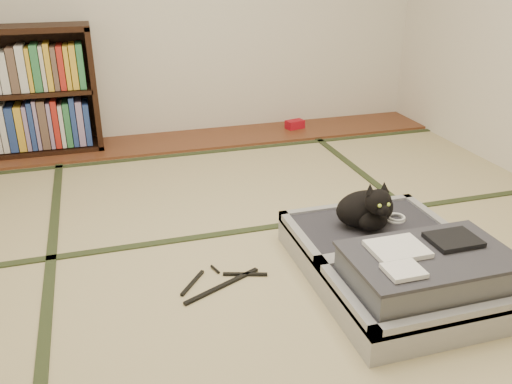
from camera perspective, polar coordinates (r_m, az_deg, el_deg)
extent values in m
plane|color=#C6B384|center=(2.63, 1.17, -8.09)|extent=(4.50, 4.50, 0.00)
cube|color=brown|center=(4.40, -6.88, 5.43)|extent=(4.00, 0.50, 0.02)
cube|color=#A90D1B|center=(4.65, 4.11, 7.12)|extent=(0.17, 0.12, 0.07)
cube|color=#2D381E|center=(2.56, -21.11, -10.93)|extent=(0.05, 4.50, 0.01)
cube|color=#2D381E|center=(3.05, 19.40, -4.68)|extent=(0.05, 4.50, 0.01)
cube|color=#2D381E|center=(2.96, -1.21, -4.09)|extent=(4.00, 0.05, 0.01)
cube|color=#2D381E|center=(4.13, -6.11, 4.10)|extent=(4.00, 0.05, 0.01)
cube|color=black|center=(4.29, -16.68, 10.51)|extent=(0.04, 0.32, 0.90)
cube|color=black|center=(4.46, -24.75, 3.87)|extent=(1.40, 0.32, 0.04)
cube|color=gray|center=(4.38, -25.27, 6.48)|extent=(1.26, 0.22, 0.38)
cube|color=#A1A1A6|center=(2.43, 17.24, -10.50)|extent=(0.77, 0.51, 0.13)
cube|color=#323139|center=(2.41, 17.34, -9.81)|extent=(0.69, 0.43, 0.10)
cube|color=#A1A1A6|center=(2.24, 20.77, -12.09)|extent=(0.77, 0.04, 0.05)
cube|color=#A1A1A6|center=(2.56, 14.59, -6.41)|extent=(0.77, 0.04, 0.05)
cube|color=#A1A1A6|center=(2.23, 9.48, -10.87)|extent=(0.04, 0.51, 0.05)
cube|color=#A1A1A6|center=(2.60, 24.21, -7.40)|extent=(0.04, 0.51, 0.05)
cube|color=#A1A1A6|center=(2.80, 11.59, -4.99)|extent=(0.77, 0.51, 0.13)
cube|color=#323139|center=(2.78, 11.65, -4.37)|extent=(0.69, 0.43, 0.10)
cube|color=#A1A1A6|center=(2.59, 14.13, -5.98)|extent=(0.77, 0.04, 0.05)
cube|color=#A1A1A6|center=(2.95, 9.61, -1.68)|extent=(0.77, 0.04, 0.05)
cube|color=#A1A1A6|center=(2.62, 4.65, -4.83)|extent=(0.04, 0.51, 0.05)
cube|color=#A1A1A6|center=(2.94, 17.99, -2.63)|extent=(0.04, 0.51, 0.05)
cylinder|color=black|center=(2.57, 14.37, -6.10)|extent=(0.69, 0.02, 0.02)
cube|color=gray|center=(2.36, 17.62, -7.93)|extent=(0.66, 0.40, 0.13)
cube|color=#3A3A42|center=(2.32, 17.85, -6.32)|extent=(0.68, 0.42, 0.02)
cube|color=white|center=(2.29, 14.65, -5.80)|extent=(0.23, 0.18, 0.02)
cube|color=black|center=(2.43, 20.07, -4.73)|extent=(0.20, 0.16, 0.02)
cube|color=white|center=(2.15, 15.30, -7.99)|extent=(0.14, 0.12, 0.02)
cube|color=white|center=(2.16, 15.70, -15.02)|extent=(0.06, 0.01, 0.04)
cube|color=white|center=(2.22, 18.44, -14.49)|extent=(0.05, 0.01, 0.04)
cube|color=#197F33|center=(2.36, 24.42, -12.03)|extent=(0.04, 0.01, 0.03)
ellipsoid|color=black|center=(2.72, 11.39, -1.76)|extent=(0.30, 0.19, 0.18)
ellipsoid|color=black|center=(2.66, 12.21, -2.94)|extent=(0.15, 0.11, 0.11)
ellipsoid|color=black|center=(2.59, 12.74, -1.00)|extent=(0.13, 0.12, 0.12)
sphere|color=black|center=(2.56, 13.24, -1.88)|extent=(0.06, 0.06, 0.06)
cone|color=black|center=(2.56, 11.93, 0.32)|extent=(0.05, 0.05, 0.06)
cone|color=black|center=(2.60, 13.36, 0.51)|extent=(0.05, 0.05, 0.06)
sphere|color=#A5BF33|center=(2.53, 12.89, -1.42)|extent=(0.02, 0.02, 0.02)
sphere|color=#A5BF33|center=(2.55, 13.78, -1.28)|extent=(0.02, 0.02, 0.02)
cylinder|color=black|center=(2.87, 12.26, -1.93)|extent=(0.18, 0.11, 0.03)
torus|color=white|center=(2.85, 14.40, -2.76)|extent=(0.11, 0.11, 0.01)
torus|color=white|center=(2.84, 14.56, -2.57)|extent=(0.09, 0.09, 0.01)
cube|color=black|center=(2.50, -3.57, -9.82)|extent=(0.39, 0.20, 0.01)
cube|color=black|center=(2.53, -6.70, -9.48)|extent=(0.14, 0.18, 0.01)
cube|color=black|center=(2.58, -1.15, -8.65)|extent=(0.20, 0.08, 0.01)
cylinder|color=black|center=(2.62, -4.32, -8.11)|extent=(0.03, 0.07, 0.01)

